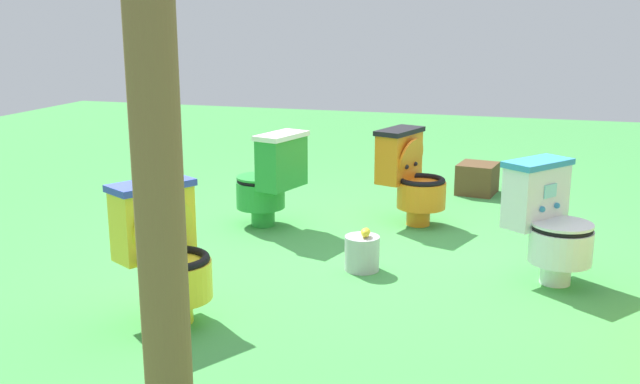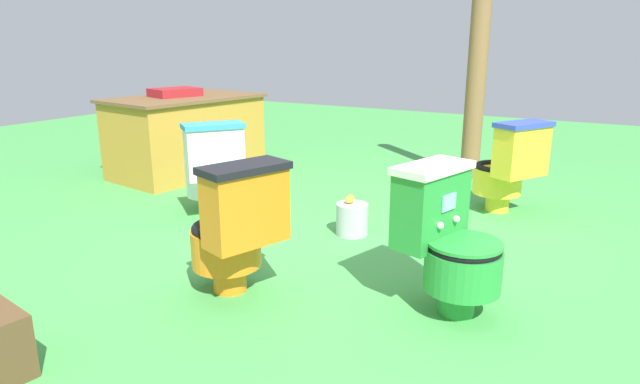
{
  "view_description": "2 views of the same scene",
  "coord_description": "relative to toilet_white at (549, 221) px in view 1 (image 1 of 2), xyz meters",
  "views": [
    {
      "loc": [
        4.62,
        1.06,
        1.58
      ],
      "look_at": [
        -0.04,
        -0.34,
        0.38
      ],
      "focal_mm": 40.92,
      "sensor_mm": 36.0,
      "label": 1
    },
    {
      "loc": [
        -2.82,
        -1.52,
        1.3
      ],
      "look_at": [
        0.06,
        0.14,
        0.37
      ],
      "focal_mm": 30.44,
      "sensor_mm": 36.0,
      "label": 2
    }
  ],
  "objects": [
    {
      "name": "toilet_green",
      "position": [
        -0.59,
        -2.0,
        0.0
      ],
      "size": [
        0.52,
        0.58,
        0.73
      ],
      "rotation": [
        0.0,
        0.0,
        2.87
      ],
      "color": "green",
      "rests_on": "ground"
    },
    {
      "name": "ground",
      "position": [
        -0.22,
        -1.17,
        -0.37
      ],
      "size": [
        14.0,
        14.0,
        0.0
      ],
      "primitive_type": "plane",
      "color": "#429947"
    },
    {
      "name": "small_crate",
      "position": [
        -2.11,
        -0.59,
        -0.23
      ],
      "size": [
        0.4,
        0.37,
        0.27
      ],
      "primitive_type": "cube",
      "rotation": [
        0.0,
        0.0,
        4.56
      ],
      "color": "brown",
      "rests_on": "ground"
    },
    {
      "name": "toilet_orange",
      "position": [
        -0.98,
        -1.0,
        0.0
      ],
      "size": [
        0.54,
        0.59,
        0.73
      ],
      "rotation": [
        0.0,
        0.0,
        5.96
      ],
      "color": "orange",
      "rests_on": "ground"
    },
    {
      "name": "toilet_yellow",
      "position": [
        1.17,
        -1.92,
        0.0
      ],
      "size": [
        0.59,
        0.63,
        0.73
      ],
      "rotation": [
        0.0,
        0.0,
        5.77
      ],
      "color": "yellow",
      "rests_on": "ground"
    },
    {
      "name": "lemon_bucket",
      "position": [
        0.15,
        -1.11,
        -0.25
      ],
      "size": [
        0.22,
        0.22,
        0.28
      ],
      "color": "#B7B7BF",
      "rests_on": "ground"
    },
    {
      "name": "toilet_white",
      "position": [
        0.0,
        0.0,
        0.0
      ],
      "size": [
        0.62,
        0.63,
        0.73
      ],
      "rotation": [
        0.0,
        0.0,
        5.64
      ],
      "color": "white",
      "rests_on": "ground"
    },
    {
      "name": "wooden_post",
      "position": [
        2.16,
        -1.38,
        0.71
      ],
      "size": [
        0.18,
        0.18,
        2.15
      ],
      "primitive_type": "cylinder",
      "color": "brown",
      "rests_on": "ground"
    }
  ]
}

